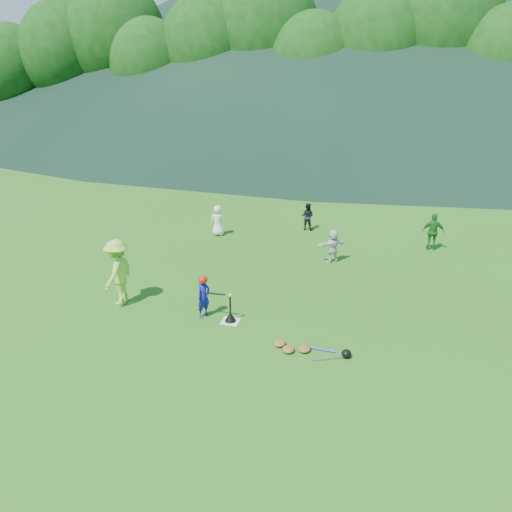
{
  "coord_description": "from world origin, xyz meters",
  "views": [
    {
      "loc": [
        3.6,
        -10.82,
        5.99
      ],
      "look_at": [
        0.0,
        2.5,
        0.9
      ],
      "focal_mm": 35.0,
      "sensor_mm": 36.0,
      "label": 1
    }
  ],
  "objects_px": {
    "home_plate": "(231,321)",
    "fielder_b": "(307,216)",
    "fielder_c": "(433,232)",
    "batter_child": "(204,297)",
    "equipment_pile": "(304,349)",
    "batting_tee": "(230,317)",
    "adult_coach": "(118,272)",
    "fielder_a": "(218,221)",
    "fielder_d": "(333,246)"
  },
  "relations": [
    {
      "from": "home_plate",
      "to": "fielder_c",
      "type": "distance_m",
      "value": 8.9
    },
    {
      "from": "batter_child",
      "to": "fielder_d",
      "type": "distance_m",
      "value": 5.6
    },
    {
      "from": "fielder_d",
      "to": "batter_child",
      "type": "bearing_deg",
      "value": 23.78
    },
    {
      "from": "home_plate",
      "to": "fielder_d",
      "type": "height_order",
      "value": "fielder_d"
    },
    {
      "from": "batting_tee",
      "to": "equipment_pile",
      "type": "relative_size",
      "value": 0.38
    },
    {
      "from": "batter_child",
      "to": "equipment_pile",
      "type": "xyz_separation_m",
      "value": [
        2.83,
        -1.04,
        -0.49
      ]
    },
    {
      "from": "batter_child",
      "to": "adult_coach",
      "type": "relative_size",
      "value": 0.61
    },
    {
      "from": "batter_child",
      "to": "fielder_d",
      "type": "bearing_deg",
      "value": -3.23
    },
    {
      "from": "batter_child",
      "to": "fielder_c",
      "type": "distance_m",
      "value": 9.27
    },
    {
      "from": "adult_coach",
      "to": "equipment_pile",
      "type": "distance_m",
      "value": 5.55
    },
    {
      "from": "fielder_c",
      "to": "equipment_pile",
      "type": "xyz_separation_m",
      "value": [
        -3.19,
        -8.09,
        -0.6
      ]
    },
    {
      "from": "batting_tee",
      "to": "adult_coach",
      "type": "bearing_deg",
      "value": 175.15
    },
    {
      "from": "adult_coach",
      "to": "fielder_c",
      "type": "relative_size",
      "value": 1.37
    },
    {
      "from": "equipment_pile",
      "to": "fielder_c",
      "type": "bearing_deg",
      "value": 68.46
    },
    {
      "from": "home_plate",
      "to": "fielder_c",
      "type": "relative_size",
      "value": 0.34
    },
    {
      "from": "adult_coach",
      "to": "fielder_c",
      "type": "bearing_deg",
      "value": 128.48
    },
    {
      "from": "home_plate",
      "to": "adult_coach",
      "type": "height_order",
      "value": "adult_coach"
    },
    {
      "from": "fielder_d",
      "to": "batting_tee",
      "type": "xyz_separation_m",
      "value": [
        -1.98,
        -4.99,
        -0.44
      ]
    },
    {
      "from": "fielder_b",
      "to": "fielder_c",
      "type": "height_order",
      "value": "fielder_c"
    },
    {
      "from": "home_plate",
      "to": "equipment_pile",
      "type": "relative_size",
      "value": 0.25
    },
    {
      "from": "fielder_d",
      "to": "adult_coach",
      "type": "bearing_deg",
      "value": 4.9
    },
    {
      "from": "fielder_c",
      "to": "equipment_pile",
      "type": "distance_m",
      "value": 8.72
    },
    {
      "from": "fielder_b",
      "to": "fielder_c",
      "type": "bearing_deg",
      "value": 173.46
    },
    {
      "from": "fielder_a",
      "to": "batting_tee",
      "type": "xyz_separation_m",
      "value": [
        2.68,
        -6.74,
        -0.47
      ]
    },
    {
      "from": "fielder_c",
      "to": "batting_tee",
      "type": "height_order",
      "value": "fielder_c"
    },
    {
      "from": "home_plate",
      "to": "batting_tee",
      "type": "xyz_separation_m",
      "value": [
        0.0,
        0.0,
        0.12
      ]
    },
    {
      "from": "batter_child",
      "to": "fielder_a",
      "type": "bearing_deg",
      "value": 42.24
    },
    {
      "from": "batter_child",
      "to": "adult_coach",
      "type": "distance_m",
      "value": 2.55
    },
    {
      "from": "home_plate",
      "to": "adult_coach",
      "type": "xyz_separation_m",
      "value": [
        -3.27,
        0.28,
        0.91
      ]
    },
    {
      "from": "fielder_a",
      "to": "equipment_pile",
      "type": "bearing_deg",
      "value": 106.58
    },
    {
      "from": "fielder_b",
      "to": "fielder_c",
      "type": "relative_size",
      "value": 0.83
    },
    {
      "from": "fielder_a",
      "to": "fielder_c",
      "type": "relative_size",
      "value": 0.9
    },
    {
      "from": "batting_tee",
      "to": "fielder_c",
      "type": "bearing_deg",
      "value": 53.6
    },
    {
      "from": "adult_coach",
      "to": "fielder_a",
      "type": "bearing_deg",
      "value": 174.46
    },
    {
      "from": "batter_child",
      "to": "equipment_pile",
      "type": "distance_m",
      "value": 3.06
    },
    {
      "from": "batting_tee",
      "to": "batter_child",
      "type": "bearing_deg",
      "value": 172.34
    },
    {
      "from": "fielder_a",
      "to": "fielder_b",
      "type": "bearing_deg",
      "value": -168.02
    },
    {
      "from": "home_plate",
      "to": "fielder_d",
      "type": "bearing_deg",
      "value": 68.31
    },
    {
      "from": "fielder_b",
      "to": "home_plate",
      "type": "bearing_deg",
      "value": 94.56
    },
    {
      "from": "home_plate",
      "to": "adult_coach",
      "type": "distance_m",
      "value": 3.41
    },
    {
      "from": "batter_child",
      "to": "fielder_a",
      "type": "relative_size",
      "value": 0.94
    },
    {
      "from": "batter_child",
      "to": "fielder_c",
      "type": "bearing_deg",
      "value": -14.49
    },
    {
      "from": "fielder_c",
      "to": "fielder_a",
      "type": "bearing_deg",
      "value": -0.39
    },
    {
      "from": "fielder_c",
      "to": "batting_tee",
      "type": "relative_size",
      "value": 1.96
    },
    {
      "from": "adult_coach",
      "to": "equipment_pile",
      "type": "height_order",
      "value": "adult_coach"
    },
    {
      "from": "batter_child",
      "to": "adult_coach",
      "type": "height_order",
      "value": "adult_coach"
    },
    {
      "from": "home_plate",
      "to": "fielder_b",
      "type": "relative_size",
      "value": 0.41
    },
    {
      "from": "home_plate",
      "to": "batter_child",
      "type": "relative_size",
      "value": 0.4
    },
    {
      "from": "adult_coach",
      "to": "fielder_a",
      "type": "xyz_separation_m",
      "value": [
        0.59,
        6.46,
        -0.32
      ]
    },
    {
      "from": "fielder_a",
      "to": "fielder_c",
      "type": "xyz_separation_m",
      "value": [
        7.95,
        0.41,
        0.07
      ]
    }
  ]
}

